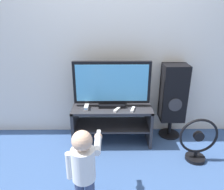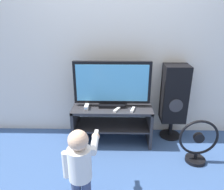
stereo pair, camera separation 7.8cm
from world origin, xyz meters
name	(u,v)px [view 1 (the left image)]	position (x,y,z in m)	size (l,w,h in m)	color
ground_plane	(112,150)	(0.00, 0.00, 0.00)	(16.00, 16.00, 0.00)	#38568C
wall_back	(112,38)	(0.00, 0.52, 1.30)	(10.00, 0.06, 2.60)	silver
tv_stand	(112,118)	(0.00, 0.22, 0.32)	(0.99, 0.44, 0.50)	#2D2D33
television	(112,85)	(0.00, 0.24, 0.78)	(0.94, 0.20, 0.57)	black
game_console	(87,106)	(-0.31, 0.17, 0.52)	(0.05, 0.17, 0.04)	white
remote_primary	(133,109)	(0.25, 0.10, 0.51)	(0.07, 0.13, 0.03)	white
remote_secondary	(117,109)	(0.06, 0.10, 0.51)	(0.09, 0.13, 0.03)	white
child	(84,164)	(-0.24, -0.83, 0.45)	(0.29, 0.44, 0.77)	#3F4C72
speaker_tower	(173,94)	(0.80, 0.34, 0.61)	(0.31, 0.28, 1.00)	black
floor_fan	(198,142)	(0.97, -0.20, 0.24)	(0.44, 0.22, 0.53)	black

